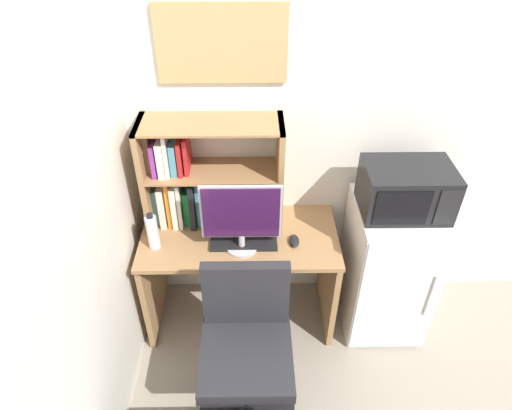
{
  "coord_description": "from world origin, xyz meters",
  "views": [
    {
      "loc": [
        -0.88,
        -2.34,
        2.55
      ],
      "look_at": [
        -0.86,
        -0.32,
        0.99
      ],
      "focal_mm": 31.8,
      "sensor_mm": 36.0,
      "label": 1
    }
  ],
  "objects_px": {
    "keyboard": "(244,243)",
    "desk_chair": "(246,356)",
    "mini_fridge": "(387,267)",
    "wall_corkboard": "(222,44)",
    "monitor": "(241,216)",
    "water_bottle": "(152,232)",
    "hutch_bookshelf": "(191,177)",
    "microwave": "(406,190)",
    "computer_mouse": "(294,241)"
  },
  "relations": [
    {
      "from": "hutch_bookshelf",
      "to": "microwave",
      "type": "relative_size",
      "value": 1.66
    },
    {
      "from": "keyboard",
      "to": "desk_chair",
      "type": "relative_size",
      "value": 0.42
    },
    {
      "from": "keyboard",
      "to": "computer_mouse",
      "type": "bearing_deg",
      "value": 2.34
    },
    {
      "from": "keyboard",
      "to": "wall_corkboard",
      "type": "relative_size",
      "value": 0.58
    },
    {
      "from": "computer_mouse",
      "to": "desk_chair",
      "type": "relative_size",
      "value": 0.12
    },
    {
      "from": "hutch_bookshelf",
      "to": "microwave",
      "type": "xyz_separation_m",
      "value": [
        1.22,
        -0.17,
        0.01
      ]
    },
    {
      "from": "monitor",
      "to": "mini_fridge",
      "type": "xyz_separation_m",
      "value": [
        0.92,
        0.1,
        -0.51
      ]
    },
    {
      "from": "hutch_bookshelf",
      "to": "monitor",
      "type": "relative_size",
      "value": 1.8
    },
    {
      "from": "hutch_bookshelf",
      "to": "keyboard",
      "type": "bearing_deg",
      "value": -38.75
    },
    {
      "from": "hutch_bookshelf",
      "to": "desk_chair",
      "type": "bearing_deg",
      "value": -67.61
    },
    {
      "from": "computer_mouse",
      "to": "water_bottle",
      "type": "relative_size",
      "value": 0.45
    },
    {
      "from": "monitor",
      "to": "desk_chair",
      "type": "height_order",
      "value": "monitor"
    },
    {
      "from": "mini_fridge",
      "to": "wall_corkboard",
      "type": "relative_size",
      "value": 1.38
    },
    {
      "from": "water_bottle",
      "to": "wall_corkboard",
      "type": "distance_m",
      "value": 1.09
    },
    {
      "from": "monitor",
      "to": "mini_fridge",
      "type": "relative_size",
      "value": 0.48
    },
    {
      "from": "desk_chair",
      "to": "hutch_bookshelf",
      "type": "bearing_deg",
      "value": 112.39
    },
    {
      "from": "mini_fridge",
      "to": "desk_chair",
      "type": "relative_size",
      "value": 0.99
    },
    {
      "from": "monitor",
      "to": "water_bottle",
      "type": "bearing_deg",
      "value": 178.26
    },
    {
      "from": "wall_corkboard",
      "to": "mini_fridge",
      "type": "bearing_deg",
      "value": -16.07
    },
    {
      "from": "hutch_bookshelf",
      "to": "wall_corkboard",
      "type": "distance_m",
      "value": 0.77
    },
    {
      "from": "computer_mouse",
      "to": "desk_chair",
      "type": "xyz_separation_m",
      "value": [
        -0.28,
        -0.54,
        -0.34
      ]
    },
    {
      "from": "monitor",
      "to": "computer_mouse",
      "type": "xyz_separation_m",
      "value": [
        0.31,
        0.04,
        -0.22
      ]
    },
    {
      "from": "hutch_bookshelf",
      "to": "wall_corkboard",
      "type": "height_order",
      "value": "wall_corkboard"
    },
    {
      "from": "wall_corkboard",
      "to": "computer_mouse",
      "type": "bearing_deg",
      "value": -41.64
    },
    {
      "from": "computer_mouse",
      "to": "water_bottle",
      "type": "xyz_separation_m",
      "value": [
        -0.81,
        -0.02,
        0.1
      ]
    },
    {
      "from": "computer_mouse",
      "to": "microwave",
      "type": "distance_m",
      "value": 0.69
    },
    {
      "from": "hutch_bookshelf",
      "to": "mini_fridge",
      "type": "xyz_separation_m",
      "value": [
        1.22,
        -0.17,
        -0.59
      ]
    },
    {
      "from": "hutch_bookshelf",
      "to": "monitor",
      "type": "bearing_deg",
      "value": -42.57
    },
    {
      "from": "wall_corkboard",
      "to": "hutch_bookshelf",
      "type": "bearing_deg",
      "value": -149.95
    },
    {
      "from": "monitor",
      "to": "microwave",
      "type": "distance_m",
      "value": 0.93
    },
    {
      "from": "microwave",
      "to": "wall_corkboard",
      "type": "height_order",
      "value": "wall_corkboard"
    },
    {
      "from": "microwave",
      "to": "desk_chair",
      "type": "height_order",
      "value": "microwave"
    },
    {
      "from": "mini_fridge",
      "to": "microwave",
      "type": "distance_m",
      "value": 0.61
    },
    {
      "from": "computer_mouse",
      "to": "desk_chair",
      "type": "bearing_deg",
      "value": -117.72
    },
    {
      "from": "keyboard",
      "to": "wall_corkboard",
      "type": "height_order",
      "value": "wall_corkboard"
    },
    {
      "from": "water_bottle",
      "to": "wall_corkboard",
      "type": "bearing_deg",
      "value": 41.72
    },
    {
      "from": "monitor",
      "to": "computer_mouse",
      "type": "height_order",
      "value": "monitor"
    },
    {
      "from": "microwave",
      "to": "desk_chair",
      "type": "distance_m",
      "value": 1.27
    },
    {
      "from": "hutch_bookshelf",
      "to": "wall_corkboard",
      "type": "relative_size",
      "value": 1.19
    },
    {
      "from": "hutch_bookshelf",
      "to": "keyboard",
      "type": "relative_size",
      "value": 2.06
    },
    {
      "from": "water_bottle",
      "to": "monitor",
      "type": "bearing_deg",
      "value": -1.74
    },
    {
      "from": "water_bottle",
      "to": "wall_corkboard",
      "type": "xyz_separation_m",
      "value": [
        0.42,
        0.37,
        0.94
      ]
    },
    {
      "from": "mini_fridge",
      "to": "microwave",
      "type": "bearing_deg",
      "value": 89.68
    },
    {
      "from": "keyboard",
      "to": "water_bottle",
      "type": "bearing_deg",
      "value": -178.88
    },
    {
      "from": "keyboard",
      "to": "desk_chair",
      "type": "xyz_separation_m",
      "value": [
        0.01,
        -0.53,
        -0.34
      ]
    },
    {
      "from": "desk_chair",
      "to": "wall_corkboard",
      "type": "bearing_deg",
      "value": 97.16
    },
    {
      "from": "computer_mouse",
      "to": "keyboard",
      "type": "bearing_deg",
      "value": -177.66
    },
    {
      "from": "keyboard",
      "to": "desk_chair",
      "type": "bearing_deg",
      "value": -88.57
    },
    {
      "from": "monitor",
      "to": "microwave",
      "type": "relative_size",
      "value": 0.92
    },
    {
      "from": "mini_fridge",
      "to": "wall_corkboard",
      "type": "bearing_deg",
      "value": 163.93
    }
  ]
}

